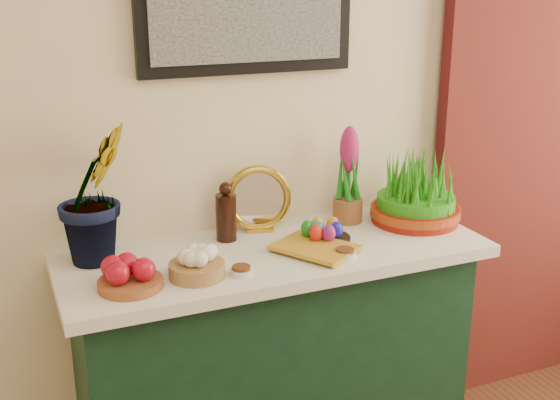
{
  "coord_description": "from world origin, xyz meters",
  "views": [
    {
      "loc": [
        -0.79,
        0.03,
        1.76
      ],
      "look_at": [
        0.03,
        1.95,
        1.07
      ],
      "focal_mm": 45.0,
      "sensor_mm": 36.0,
      "label": 1
    }
  ],
  "objects_px": {
    "hyacinth_green": "(93,172)",
    "wheatgrass_sabzeh": "(416,191)",
    "book": "(299,256)",
    "sideboard": "(274,371)",
    "mirror": "(258,199)"
  },
  "relations": [
    {
      "from": "hyacinth_green",
      "to": "book",
      "type": "height_order",
      "value": "hyacinth_green"
    },
    {
      "from": "mirror",
      "to": "book",
      "type": "height_order",
      "value": "mirror"
    },
    {
      "from": "sideboard",
      "to": "wheatgrass_sabzeh",
      "type": "distance_m",
      "value": 0.81
    },
    {
      "from": "hyacinth_green",
      "to": "wheatgrass_sabzeh",
      "type": "xyz_separation_m",
      "value": [
        1.11,
        -0.08,
        -0.17
      ]
    },
    {
      "from": "sideboard",
      "to": "wheatgrass_sabzeh",
      "type": "xyz_separation_m",
      "value": [
        0.57,
        0.04,
        0.58
      ]
    },
    {
      "from": "book",
      "to": "wheatgrass_sabzeh",
      "type": "relative_size",
      "value": 0.76
    },
    {
      "from": "hyacinth_green",
      "to": "book",
      "type": "xyz_separation_m",
      "value": [
        0.57,
        -0.26,
        -0.27
      ]
    },
    {
      "from": "sideboard",
      "to": "book",
      "type": "relative_size",
      "value": 5.28
    },
    {
      "from": "hyacinth_green",
      "to": "wheatgrass_sabzeh",
      "type": "height_order",
      "value": "hyacinth_green"
    },
    {
      "from": "mirror",
      "to": "wheatgrass_sabzeh",
      "type": "relative_size",
      "value": 0.74
    },
    {
      "from": "wheatgrass_sabzeh",
      "to": "book",
      "type": "bearing_deg",
      "value": -162.27
    },
    {
      "from": "book",
      "to": "hyacinth_green",
      "type": "bearing_deg",
      "value": 124.3
    },
    {
      "from": "book",
      "to": "wheatgrass_sabzeh",
      "type": "bearing_deg",
      "value": -13.71
    },
    {
      "from": "sideboard",
      "to": "wheatgrass_sabzeh",
      "type": "height_order",
      "value": "wheatgrass_sabzeh"
    },
    {
      "from": "sideboard",
      "to": "book",
      "type": "height_order",
      "value": "book"
    }
  ]
}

